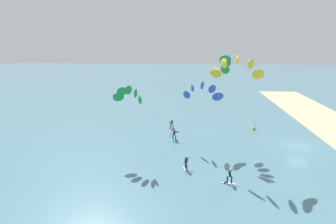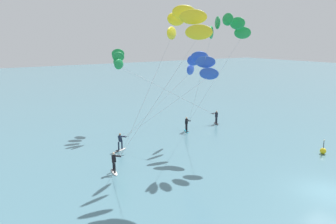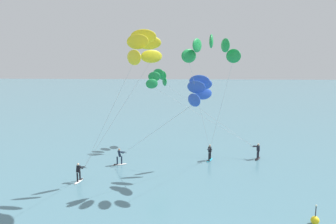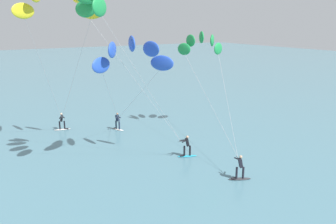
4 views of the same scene
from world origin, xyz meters
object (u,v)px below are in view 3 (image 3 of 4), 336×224
Objects in this scene: kitesurfer_nearshore at (141,52)px; marker_buoy at (315,220)px; kitesurfer_far_out at (196,92)px; kitesurfer_downwind at (163,82)px; kitesurfer_mid_water at (211,55)px.

marker_buoy is (12.03, -5.63, -10.87)m from kitesurfer_nearshore.
kitesurfer_far_out is 0.78× the size of kitesurfer_downwind.
kitesurfer_mid_water is (5.52, 0.94, -0.26)m from kitesurfer_nearshore.
kitesurfer_downwind reaches higher than marker_buoy.
kitesurfer_nearshore reaches higher than marker_buoy.
marker_buoy is at bearing -58.72° from kitesurfer_downwind.
marker_buoy is at bearing -25.10° from kitesurfer_nearshore.
kitesurfer_nearshore is 1.03× the size of kitesurfer_mid_water.
kitesurfer_nearshore is 1.02× the size of kitesurfer_downwind.
kitesurfer_mid_water reaches higher than marker_buoy.
marker_buoy is at bearing -50.89° from kitesurfer_far_out.
kitesurfer_downwind is at bearing 111.31° from kitesurfer_mid_water.
kitesurfer_nearshore is 17.16m from marker_buoy.
kitesurfer_mid_water is at bearing 134.72° from marker_buoy.
kitesurfer_downwind is at bearing 121.28° from marker_buoy.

